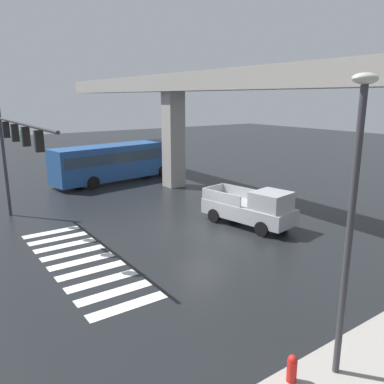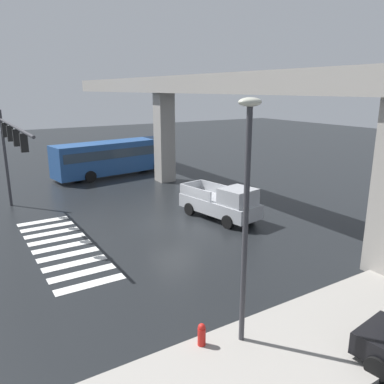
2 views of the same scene
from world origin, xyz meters
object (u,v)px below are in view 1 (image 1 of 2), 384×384
object	(u,v)px
fire_hydrant	(292,371)
city_bus	(117,160)
street_lamp_near_corner	(353,199)
traffic_signal_mast	(15,141)
pickup_truck	(252,208)

from	to	relation	value
fire_hydrant	city_bus	bearing A→B (deg)	164.75
fire_hydrant	street_lamp_near_corner	bearing A→B (deg)	71.08
traffic_signal_mast	fire_hydrant	xyz separation A→B (m)	(15.16, 2.69, -4.25)
traffic_signal_mast	pickup_truck	bearing A→B (deg)	59.86
pickup_truck	fire_hydrant	bearing A→B (deg)	-39.14
pickup_truck	traffic_signal_mast	distance (m)	12.36
pickup_truck	traffic_signal_mast	bearing A→B (deg)	-120.14
city_bus	pickup_truck	bearing A→B (deg)	3.60
traffic_signal_mast	fire_hydrant	size ratio (longest dim) A/B	12.81
pickup_truck	street_lamp_near_corner	xyz separation A→B (m)	(9.63, -6.35, 3.57)
traffic_signal_mast	street_lamp_near_corner	distance (m)	16.03
street_lamp_near_corner	pickup_truck	bearing A→B (deg)	146.62
traffic_signal_mast	fire_hydrant	distance (m)	15.97
pickup_truck	city_bus	distance (m)	14.93
pickup_truck	street_lamp_near_corner	distance (m)	12.08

